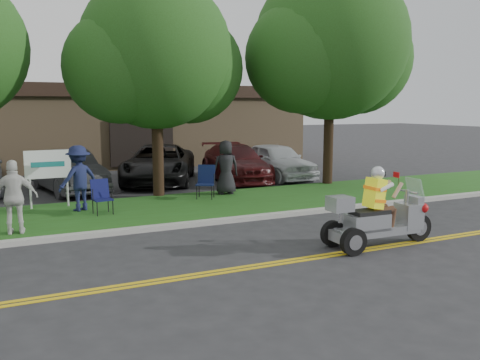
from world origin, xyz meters
name	(u,v)px	position (x,y,z in m)	size (l,w,h in m)	color
ground	(240,260)	(0.00, 0.00, 0.00)	(120.00, 120.00, 0.00)	#28282B
centerline_near	(253,268)	(0.00, -0.58, 0.01)	(60.00, 0.10, 0.01)	gold
centerline_far	(250,266)	(0.00, -0.42, 0.01)	(60.00, 0.10, 0.01)	gold
curb	(187,225)	(0.00, 3.05, 0.06)	(60.00, 0.25, 0.12)	#A8A89E
grass_verge	(162,209)	(0.00, 5.20, 0.06)	(60.00, 4.00, 0.10)	#235215
commercial_building	(122,124)	(2.00, 18.98, 2.01)	(18.00, 8.20, 4.00)	#9E7F5B
tree_mid	(157,60)	(0.55, 7.23, 4.43)	(5.88, 4.80, 7.05)	#332114
tree_right	(332,50)	(7.06, 7.03, 5.03)	(6.86, 5.60, 8.07)	#332114
business_sign	(48,167)	(-2.90, 6.60, 1.26)	(1.25, 0.06, 1.75)	silver
trike_scooter	(377,219)	(3.07, -0.38, 0.61)	(2.65, 0.90, 1.74)	black
lawn_chair_a	(206,179)	(1.72, 6.12, 0.69)	(0.76, 0.77, 1.04)	black
lawn_chair_b	(101,194)	(-1.71, 5.11, 0.63)	(0.54, 0.56, 0.93)	black
spectator_adult_right	(15,197)	(-3.88, 3.71, 0.95)	(0.99, 0.41, 1.69)	silver
spectator_chair_a	(79,178)	(-2.18, 5.78, 1.01)	(1.17, 0.67, 1.81)	#181F45
spectator_chair_b	(226,167)	(2.57, 6.48, 0.99)	(0.87, 0.56, 1.78)	black
parked_car_left	(68,171)	(-2.00, 9.79, 0.73)	(1.55, 4.44, 1.46)	#303032
parked_car_mid	(159,164)	(1.50, 10.47, 0.75)	(2.48, 5.37, 1.49)	black
parked_car_right	(235,162)	(4.50, 9.86, 0.72)	(2.01, 4.95, 1.44)	#441011
parked_car_far_right	(276,161)	(6.19, 9.50, 0.74)	(1.75, 4.34, 1.48)	silver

